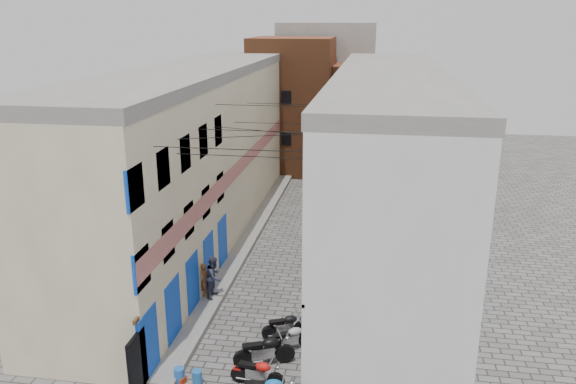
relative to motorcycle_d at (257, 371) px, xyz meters
The scene contains 17 objects.
plinth 12.60m from the motorcycle_d, 103.93° to the left, with size 0.90×26.00×0.25m, color gray.
building_left 14.12m from the motorcycle_d, 116.10° to the left, with size 5.10×27.00×9.00m.
building_right 13.46m from the motorcycle_d, 71.79° to the left, with size 5.94×26.00×9.00m.
building_far_brick_left 27.75m from the motorcycle_d, 96.25° to the left, with size 6.00×6.00×10.00m, color brown.
building_far_brick_right 29.49m from the motorcycle_d, 86.05° to the left, with size 5.00×6.00×8.00m, color brown.
building_far_concrete 33.60m from the motorcycle_d, 91.69° to the left, with size 8.00×5.00×11.00m, color gray.
far_shopfront 24.45m from the motorcycle_d, 92.30° to the left, with size 2.00×0.30×2.40m, color black.
overhead_wires 9.57m from the motorcycle_d, 98.13° to the left, with size 5.80×13.02×1.32m.
motorcycle_d is the anchor object (origin of this frame).
motorcycle_e 1.10m from the motorcycle_d, 90.00° to the left, with size 0.68×2.14×1.24m, color black, non-canonical shape.
motorcycle_f 2.23m from the motorcycle_d, 70.93° to the left, with size 0.58×1.83×1.06m, color #B1B1B6, non-canonical shape.
motorcycle_g 2.99m from the motorcycle_d, 81.75° to the left, with size 0.57×1.81×1.05m, color black, non-canonical shape.
person_a 6.23m from the motorcycle_d, 122.43° to the left, with size 0.52×0.34×1.44m, color brown.
person_b 6.02m from the motorcycle_d, 119.29° to the left, with size 0.87×0.68×1.78m, color #34364E.
water_jug_near 1.97m from the motorcycle_d, behind, with size 0.33×0.33×0.51m, color #2362B1.
water_jug_far 2.56m from the motorcycle_d, behind, with size 0.34×0.34×0.54m, color blue.
red_crate 2.58m from the motorcycle_d, behind, with size 0.37×0.28×0.23m, color red.
Camera 1 is at (4.39, -14.35, 11.35)m, focal length 35.00 mm.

